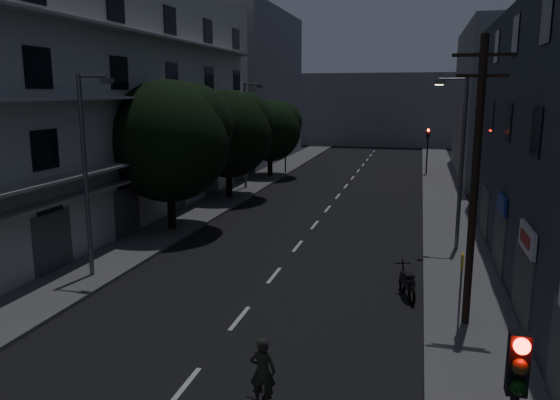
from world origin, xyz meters
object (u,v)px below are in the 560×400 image
at_px(bus_stop_sign, 461,279).
at_px(cyclist, 263,394).
at_px(motorcycle, 407,284).
at_px(utility_pole, 475,178).

distance_m(bus_stop_sign, cyclist, 7.44).
xyz_separation_m(bus_stop_sign, motorcycle, (-1.61, 3.05, -1.38)).
height_order(motorcycle, cyclist, cyclist).
xyz_separation_m(bus_stop_sign, cyclist, (-4.63, -5.70, -1.19)).
bearing_deg(bus_stop_sign, utility_pole, 72.06).
bearing_deg(motorcycle, bus_stop_sign, -78.62).
bearing_deg(utility_pole, cyclist, -126.70).
bearing_deg(bus_stop_sign, motorcycle, 117.87).
distance_m(utility_pole, bus_stop_sign, 3.12).
height_order(utility_pole, motorcycle, utility_pole).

